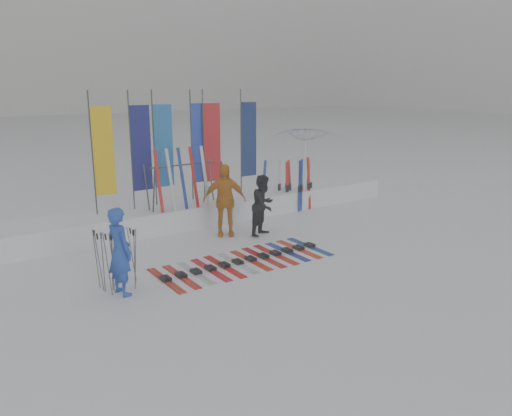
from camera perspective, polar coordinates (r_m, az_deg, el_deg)
ground at (r=11.14m, az=3.84°, el=-6.80°), size 120.00×120.00×0.00m
snow_bank at (r=14.76m, az=-7.25°, el=-0.41°), size 14.00×1.60×0.60m
person_blue at (r=9.83m, az=-15.31°, el=-4.81°), size 0.53×0.70×1.73m
person_black at (r=13.23m, az=0.86°, el=0.32°), size 0.98×0.89×1.63m
person_yellow at (r=13.18m, az=-3.64°, el=0.90°), size 1.22×0.93×1.93m
tent_canopy at (r=18.62m, az=5.76°, el=5.60°), size 2.95×3.00×2.48m
ski_row at (r=11.43m, az=-1.31°, el=-6.03°), size 4.06×1.66×0.07m
pole_cluster at (r=10.17m, az=-15.84°, el=-5.73°), size 0.84×0.50×1.26m
feather_flags at (r=14.48m, az=-8.66°, el=7.10°), size 5.22×0.21×3.20m
ski_rack at (r=13.98m, az=-8.25°, el=3.30°), size 2.04×0.80×1.23m
upright_skis at (r=16.12m, az=4.27°, el=2.72°), size 1.73×0.86×1.68m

